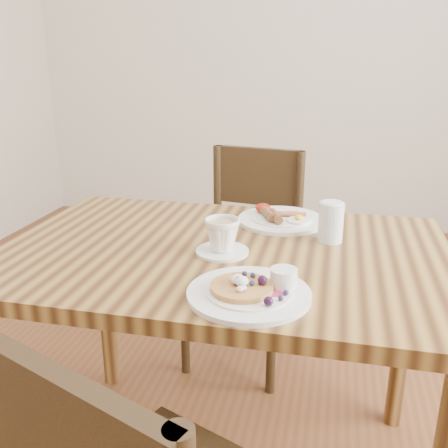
{
  "coord_description": "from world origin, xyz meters",
  "views": [
    {
      "loc": [
        0.28,
        -1.22,
        1.25
      ],
      "look_at": [
        0.0,
        0.0,
        0.82
      ],
      "focal_mm": 40.0,
      "sensor_mm": 36.0,
      "label": 1
    }
  ],
  "objects_px": {
    "pancake_plate": "(251,290)",
    "dining_table": "(224,282)",
    "breakfast_plate": "(280,218)",
    "water_glass": "(331,222)",
    "teacup_saucer": "(222,237)",
    "chair_far": "(247,247)"
  },
  "relations": [
    {
      "from": "pancake_plate",
      "to": "dining_table",
      "type": "bearing_deg",
      "value": 114.96
    },
    {
      "from": "breakfast_plate",
      "to": "water_glass",
      "type": "bearing_deg",
      "value": -41.23
    },
    {
      "from": "pancake_plate",
      "to": "teacup_saucer",
      "type": "relative_size",
      "value": 1.93
    },
    {
      "from": "teacup_saucer",
      "to": "water_glass",
      "type": "bearing_deg",
      "value": 29.29
    },
    {
      "from": "teacup_saucer",
      "to": "water_glass",
      "type": "distance_m",
      "value": 0.31
    },
    {
      "from": "breakfast_plate",
      "to": "teacup_saucer",
      "type": "height_order",
      "value": "teacup_saucer"
    },
    {
      "from": "chair_far",
      "to": "pancake_plate",
      "type": "bearing_deg",
      "value": 108.88
    },
    {
      "from": "chair_far",
      "to": "dining_table",
      "type": "bearing_deg",
      "value": 102.91
    },
    {
      "from": "dining_table",
      "to": "water_glass",
      "type": "height_order",
      "value": "water_glass"
    },
    {
      "from": "pancake_plate",
      "to": "water_glass",
      "type": "height_order",
      "value": "water_glass"
    },
    {
      "from": "chair_far",
      "to": "water_glass",
      "type": "xyz_separation_m",
      "value": [
        0.33,
        -0.55,
        0.31
      ]
    },
    {
      "from": "teacup_saucer",
      "to": "chair_far",
      "type": "bearing_deg",
      "value": 94.71
    },
    {
      "from": "chair_far",
      "to": "pancake_plate",
      "type": "height_order",
      "value": "chair_far"
    },
    {
      "from": "chair_far",
      "to": "breakfast_plate",
      "type": "height_order",
      "value": "chair_far"
    },
    {
      "from": "dining_table",
      "to": "breakfast_plate",
      "type": "bearing_deg",
      "value": 65.14
    },
    {
      "from": "pancake_plate",
      "to": "breakfast_plate",
      "type": "bearing_deg",
      "value": 89.96
    },
    {
      "from": "breakfast_plate",
      "to": "chair_far",
      "type": "bearing_deg",
      "value": 113.17
    },
    {
      "from": "chair_far",
      "to": "breakfast_plate",
      "type": "distance_m",
      "value": 0.52
    },
    {
      "from": "pancake_plate",
      "to": "teacup_saucer",
      "type": "xyz_separation_m",
      "value": [
        -0.12,
        0.23,
        0.03
      ]
    },
    {
      "from": "dining_table",
      "to": "pancake_plate",
      "type": "height_order",
      "value": "pancake_plate"
    },
    {
      "from": "pancake_plate",
      "to": "water_glass",
      "type": "relative_size",
      "value": 2.43
    },
    {
      "from": "chair_far",
      "to": "water_glass",
      "type": "bearing_deg",
      "value": 129.38
    }
  ]
}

